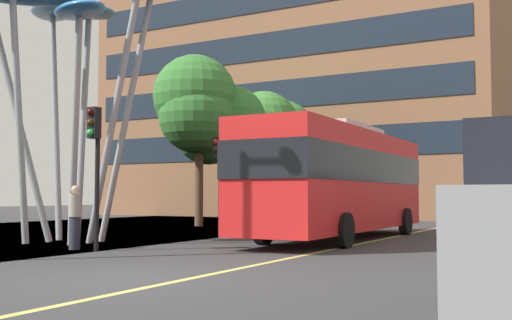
# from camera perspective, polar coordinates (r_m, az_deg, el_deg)

# --- Properties ---
(ground) EXTENTS (120.00, 240.00, 0.10)m
(ground) POSITION_cam_1_polar(r_m,az_deg,el_deg) (11.41, -15.26, -10.55)
(ground) COLOR #38383A
(red_bus) EXTENTS (2.82, 11.04, 3.66)m
(red_bus) POSITION_cam_1_polar(r_m,az_deg,el_deg) (20.06, 7.77, -1.59)
(red_bus) COLOR red
(red_bus) RESTS_ON ground
(leaf_sculpture) EXTENTS (8.81, 7.26, 8.49)m
(leaf_sculpture) POSITION_cam_1_polar(r_m,az_deg,el_deg) (20.51, -16.61, 12.61)
(leaf_sculpture) COLOR #9EA0A5
(leaf_sculpture) RESTS_ON ground
(traffic_light_kerb_near) EXTENTS (0.28, 0.42, 3.67)m
(traffic_light_kerb_near) POSITION_cam_1_polar(r_m,az_deg,el_deg) (16.25, -14.68, 1.19)
(traffic_light_kerb_near) COLOR black
(traffic_light_kerb_near) RESTS_ON ground
(traffic_light_kerb_far) EXTENTS (0.28, 0.42, 3.36)m
(traffic_light_kerb_far) POSITION_cam_1_polar(r_m,az_deg,el_deg) (20.74, -3.49, -0.46)
(traffic_light_kerb_far) COLOR black
(traffic_light_kerb_far) RESTS_ON ground
(traffic_light_island_mid) EXTENTS (0.28, 0.42, 3.84)m
(traffic_light_island_mid) POSITION_cam_1_polar(r_m,az_deg,el_deg) (25.44, 2.16, -0.23)
(traffic_light_island_mid) COLOR black
(traffic_light_island_mid) RESTS_ON ground
(tree_pavement_near) EXTENTS (4.61, 5.16, 7.88)m
(tree_pavement_near) POSITION_cam_1_polar(r_m,az_deg,el_deg) (28.76, -4.73, 4.40)
(tree_pavement_near) COLOR brown
(tree_pavement_near) RESTS_ON ground
(tree_pavement_far) EXTENTS (4.96, 5.29, 7.40)m
(tree_pavement_far) POSITION_cam_1_polar(r_m,az_deg,el_deg) (35.94, 1.07, 2.57)
(tree_pavement_far) COLOR brown
(tree_pavement_far) RESTS_ON ground
(pedestrian) EXTENTS (0.34, 0.34, 1.68)m
(pedestrian) POSITION_cam_1_polar(r_m,az_deg,el_deg) (16.91, -16.41, -5.10)
(pedestrian) COLOR #2D3342
(pedestrian) RESTS_ON ground
(backdrop_building) EXTENTS (27.86, 14.39, 25.44)m
(backdrop_building) POSITION_cam_1_polar(r_m,az_deg,el_deg) (46.96, 4.67, 10.64)
(backdrop_building) COLOR #8E6042
(backdrop_building) RESTS_ON ground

